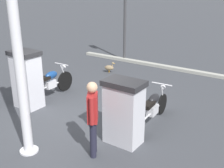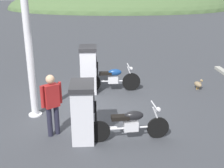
{
  "view_description": "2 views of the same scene",
  "coord_description": "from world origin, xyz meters",
  "px_view_note": "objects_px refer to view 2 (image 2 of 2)",
  "views": [
    {
      "loc": [
        -4.88,
        -4.81,
        3.48
      ],
      "look_at": [
        1.46,
        -0.18,
        0.62
      ],
      "focal_mm": 45.58,
      "sensor_mm": 36.0,
      "label": 1
    },
    {
      "loc": [
        0.35,
        -8.07,
        3.74
      ],
      "look_at": [
        0.65,
        0.36,
        0.74
      ],
      "focal_mm": 45.84,
      "sensor_mm": 36.0,
      "label": 2
    }
  ],
  "objects_px": {
    "fuel_pump_far": "(89,69)",
    "motorcycle_far_pump": "(112,78)",
    "fuel_pump_near": "(83,111)",
    "attendant_person": "(52,102)",
    "motorcycle_near_pump": "(130,123)",
    "canopy_support_pole": "(28,44)",
    "wandering_duck": "(198,84)"
  },
  "relations": [
    {
      "from": "fuel_pump_far",
      "to": "motorcycle_near_pump",
      "type": "bearing_deg",
      "value": -71.22
    },
    {
      "from": "canopy_support_pole",
      "to": "fuel_pump_far",
      "type": "bearing_deg",
      "value": 51.15
    },
    {
      "from": "motorcycle_near_pump",
      "to": "attendant_person",
      "type": "height_order",
      "value": "attendant_person"
    },
    {
      "from": "motorcycle_far_pump",
      "to": "canopy_support_pole",
      "type": "bearing_deg",
      "value": -140.97
    },
    {
      "from": "fuel_pump_near",
      "to": "motorcycle_near_pump",
      "type": "relative_size",
      "value": 0.72
    },
    {
      "from": "fuel_pump_far",
      "to": "motorcycle_near_pump",
      "type": "relative_size",
      "value": 0.81
    },
    {
      "from": "fuel_pump_near",
      "to": "wandering_duck",
      "type": "height_order",
      "value": "fuel_pump_near"
    },
    {
      "from": "fuel_pump_far",
      "to": "motorcycle_far_pump",
      "type": "bearing_deg",
      "value": 2.01
    },
    {
      "from": "fuel_pump_far",
      "to": "motorcycle_near_pump",
      "type": "distance_m",
      "value": 3.64
    },
    {
      "from": "canopy_support_pole",
      "to": "attendant_person",
      "type": "bearing_deg",
      "value": -58.12
    },
    {
      "from": "attendant_person",
      "to": "motorcycle_far_pump",
      "type": "bearing_deg",
      "value": 62.41
    },
    {
      "from": "motorcycle_far_pump",
      "to": "canopy_support_pole",
      "type": "height_order",
      "value": "canopy_support_pole"
    },
    {
      "from": "fuel_pump_far",
      "to": "attendant_person",
      "type": "bearing_deg",
      "value": -104.22
    },
    {
      "from": "motorcycle_far_pump",
      "to": "wandering_duck",
      "type": "xyz_separation_m",
      "value": [
        3.16,
        0.03,
        -0.27
      ]
    },
    {
      "from": "fuel_pump_far",
      "to": "wandering_duck",
      "type": "relative_size",
      "value": 3.72
    },
    {
      "from": "fuel_pump_near",
      "to": "attendant_person",
      "type": "bearing_deg",
      "value": 163.7
    },
    {
      "from": "motorcycle_far_pump",
      "to": "attendant_person",
      "type": "height_order",
      "value": "attendant_person"
    },
    {
      "from": "fuel_pump_near",
      "to": "motorcycle_far_pump",
      "type": "xyz_separation_m",
      "value": [
        0.85,
        3.36,
        -0.28
      ]
    },
    {
      "from": "canopy_support_pole",
      "to": "motorcycle_far_pump",
      "type": "bearing_deg",
      "value": 39.03
    },
    {
      "from": "fuel_pump_near",
      "to": "motorcycle_far_pump",
      "type": "distance_m",
      "value": 3.48
    },
    {
      "from": "fuel_pump_far",
      "to": "motorcycle_far_pump",
      "type": "distance_m",
      "value": 0.93
    },
    {
      "from": "fuel_pump_far",
      "to": "motorcycle_near_pump",
      "type": "xyz_separation_m",
      "value": [
        1.16,
        -3.42,
        -0.39
      ]
    },
    {
      "from": "fuel_pump_near",
      "to": "wandering_duck",
      "type": "relative_size",
      "value": 3.33
    },
    {
      "from": "fuel_pump_near",
      "to": "wandering_duck",
      "type": "distance_m",
      "value": 5.28
    },
    {
      "from": "motorcycle_near_pump",
      "to": "attendant_person",
      "type": "xyz_separation_m",
      "value": [
        -1.95,
        0.32,
        0.48
      ]
    },
    {
      "from": "fuel_pump_far",
      "to": "motorcycle_near_pump",
      "type": "height_order",
      "value": "fuel_pump_far"
    },
    {
      "from": "fuel_pump_near",
      "to": "fuel_pump_far",
      "type": "distance_m",
      "value": 3.33
    },
    {
      "from": "wandering_duck",
      "to": "canopy_support_pole",
      "type": "relative_size",
      "value": 0.1
    },
    {
      "from": "motorcycle_far_pump",
      "to": "wandering_duck",
      "type": "height_order",
      "value": "motorcycle_far_pump"
    },
    {
      "from": "motorcycle_near_pump",
      "to": "motorcycle_far_pump",
      "type": "distance_m",
      "value": 3.47
    },
    {
      "from": "wandering_duck",
      "to": "motorcycle_near_pump",
      "type": "bearing_deg",
      "value": -129.3
    },
    {
      "from": "fuel_pump_near",
      "to": "canopy_support_pole",
      "type": "relative_size",
      "value": 0.33
    }
  ]
}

